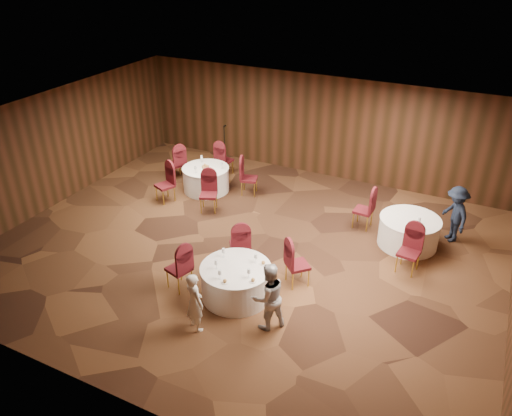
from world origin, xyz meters
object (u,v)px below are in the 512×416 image
at_px(table_right, 409,231).
at_px(man_c, 455,214).
at_px(table_main, 236,281).
at_px(woman_b, 268,297).
at_px(table_left, 206,179).
at_px(woman_a, 195,302).
at_px(mic_stand, 225,160).

xyz_separation_m(table_right, man_c, (0.94, 0.71, 0.37)).
height_order(table_main, table_right, same).
xyz_separation_m(table_right, woman_b, (-1.89, -4.25, 0.35)).
xyz_separation_m(table_left, table_right, (6.11, -0.38, -0.00)).
xyz_separation_m(table_left, woman_a, (2.97, -5.31, 0.27)).
bearing_deg(woman_b, table_right, -164.74).
xyz_separation_m(table_main, mic_stand, (-3.25, 5.32, 0.11)).
distance_m(mic_stand, woman_b, 7.26).
xyz_separation_m(table_main, table_right, (2.90, 3.69, -0.00)).
distance_m(table_left, man_c, 7.07).
bearing_deg(mic_stand, woman_b, -54.02).
height_order(table_left, woman_a, woman_a).
height_order(table_right, man_c, man_c).
height_order(mic_stand, man_c, mic_stand).
xyz_separation_m(table_main, woman_a, (-0.24, -1.24, 0.27)).
bearing_deg(man_c, woman_b, -63.91).
height_order(table_main, woman_a, woman_a).
distance_m(table_left, woman_a, 6.09).
distance_m(table_main, woman_b, 1.20).
relative_size(woman_b, man_c, 0.98).
bearing_deg(man_c, table_main, -75.25).
distance_m(table_right, mic_stand, 6.36).
xyz_separation_m(mic_stand, man_c, (7.09, -0.91, 0.26)).
relative_size(table_left, woman_b, 0.96).
bearing_deg(woman_a, mic_stand, -38.37).
bearing_deg(table_main, woman_b, -28.61).
relative_size(table_right, woman_a, 1.15).
distance_m(table_main, mic_stand, 6.24).
height_order(table_right, woman_b, woman_b).
xyz_separation_m(table_main, man_c, (3.84, 4.41, 0.37)).
bearing_deg(woman_b, man_c, -170.48).
distance_m(woman_a, woman_b, 1.43).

